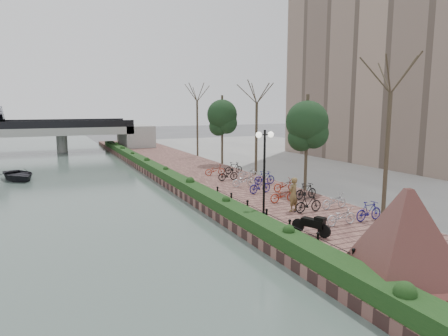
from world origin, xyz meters
TOP-DOWN VIEW (x-y plane):
  - ground at (0.00, 0.00)m, footprint 220.00×220.00m
  - promenade at (4.00, 17.50)m, footprint 8.00×75.00m
  - inland_pavement at (20.00, 17.50)m, footprint 24.00×75.00m
  - hedge at (0.60, 20.00)m, footprint 1.10×56.00m
  - chain_fence at (1.40, 2.00)m, footprint 0.10×14.10m
  - granite_monument at (2.30, -4.36)m, footprint 5.64×5.64m
  - lamppost at (2.12, 4.52)m, footprint 1.02×0.32m
  - motorcycle at (2.41, 0.81)m, footprint 1.10×1.70m
  - pedestrian at (4.00, 4.58)m, footprint 0.80×0.67m
  - bicycle_parking at (5.49, 9.15)m, footprint 2.40×17.32m
  - street_trees at (8.00, 12.68)m, footprint 3.20×37.12m
  - boat at (-10.44, 24.26)m, footprint 4.49×5.26m

SIDE VIEW (x-z plane):
  - ground at x=0.00m, z-range 0.00..0.00m
  - promenade at x=4.00m, z-range 0.00..0.50m
  - inland_pavement at x=20.00m, z-range 0.00..0.50m
  - boat at x=-10.44m, z-range 0.02..0.94m
  - hedge at x=0.60m, z-range 0.50..1.10m
  - chain_fence at x=1.40m, z-range 0.50..1.20m
  - bicycle_parking at x=5.49m, z-range 0.47..1.47m
  - motorcycle at x=2.41m, z-range 0.50..1.52m
  - pedestrian at x=4.00m, z-range 0.50..2.38m
  - granite_monument at x=2.30m, z-range 0.52..3.62m
  - street_trees at x=8.00m, z-range 0.29..7.09m
  - lamppost at x=2.12m, z-range 1.53..6.04m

